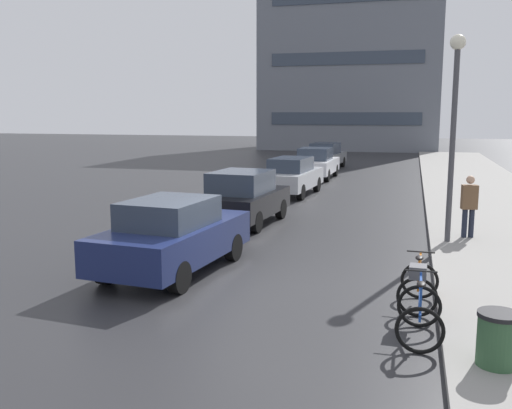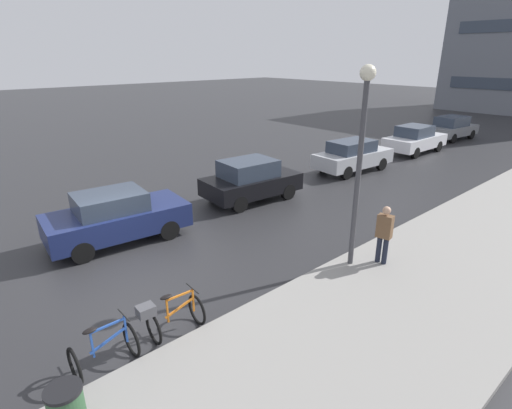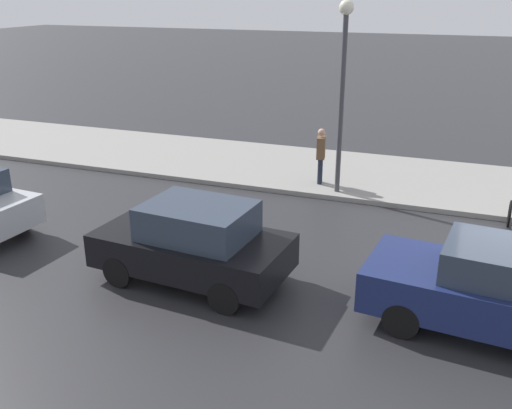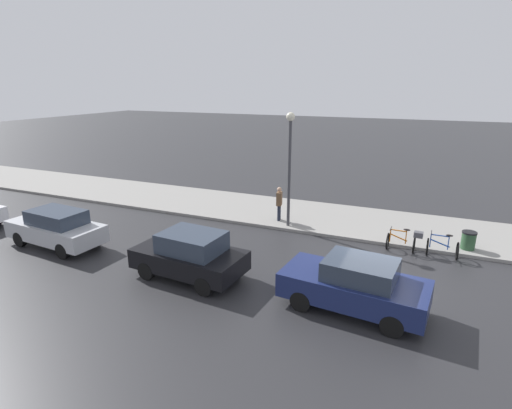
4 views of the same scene
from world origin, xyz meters
TOP-DOWN VIEW (x-y plane):
  - sidewalk_kerb at (6.00, 10.00)m, footprint 4.80×60.00m
  - car_navy at (-1.89, 0.58)m, footprint 2.30×4.43m
  - car_black at (-2.00, 6.23)m, footprint 2.23×4.02m
  - pedestrian at (4.58, 5.33)m, footprint 0.44×0.31m
  - streetlamp at (4.03, 4.68)m, footprint 0.39×0.39m

SIDE VIEW (x-z plane):
  - sidewalk_kerb at x=6.00m, z-range 0.00..0.14m
  - car_navy at x=-1.89m, z-range 0.00..1.63m
  - car_black at x=-2.00m, z-range 0.00..1.67m
  - pedestrian at x=4.58m, z-range 0.12..1.93m
  - streetlamp at x=4.03m, z-range 0.81..6.17m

